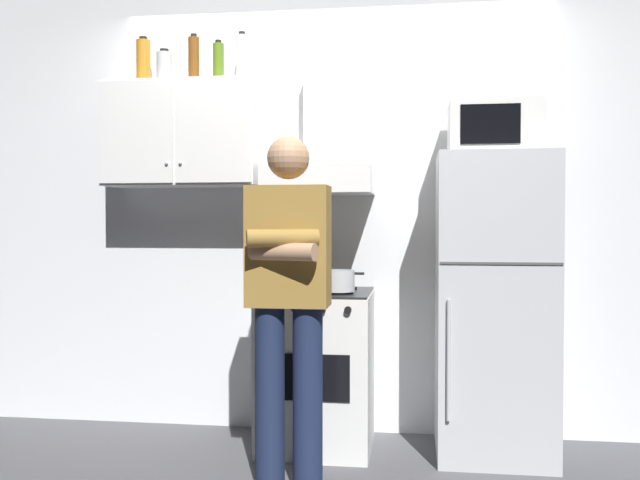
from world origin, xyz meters
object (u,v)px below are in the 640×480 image
at_px(cooking_pot, 338,281).
at_px(bottle_beer_brown, 194,59).
at_px(person_standing, 288,295).
at_px(range_hood, 320,159).
at_px(bottle_canister_steel, 164,67).
at_px(bottle_olive_oil, 218,62).
at_px(bottle_vodka_clear, 242,58).
at_px(stove_oven, 317,369).
at_px(bottle_liquor_amber, 143,62).
at_px(microwave, 494,128).
at_px(upper_cabinet, 184,135).
at_px(refrigerator, 494,305).

bearing_deg(cooking_pot, bottle_beer_brown, 165.86).
bearing_deg(cooking_pot, person_standing, -110.30).
height_order(range_hood, bottle_canister_steel, bottle_canister_steel).
height_order(bottle_olive_oil, bottle_vodka_clear, bottle_vodka_clear).
distance_m(stove_oven, bottle_olive_oil, 1.83).
bearing_deg(cooking_pot, bottle_liquor_amber, 167.16).
height_order(microwave, bottle_vodka_clear, bottle_vodka_clear).
bearing_deg(bottle_canister_steel, bottle_liquor_amber, 164.13).
distance_m(upper_cabinet, microwave, 1.75).
height_order(upper_cabinet, refrigerator, upper_cabinet).
xyz_separation_m(cooking_pot, bottle_olive_oil, (-0.72, 0.25, 1.23)).
distance_m(refrigerator, microwave, 0.94).
xyz_separation_m(bottle_olive_oil, bottle_beer_brown, (-0.14, -0.03, 0.02)).
bearing_deg(upper_cabinet, range_hood, 0.09).
bearing_deg(microwave, bottle_beer_brown, 177.33).
bearing_deg(bottle_vodka_clear, person_standing, -61.67).
distance_m(stove_oven, bottle_canister_steel, 1.94).
relative_size(upper_cabinet, cooking_pot, 3.26).
relative_size(bottle_canister_steel, bottle_beer_brown, 0.72).
distance_m(range_hood, bottle_liquor_amber, 1.21).
xyz_separation_m(range_hood, person_standing, (-0.05, -0.73, -0.70)).
bearing_deg(cooking_pot, refrigerator, 8.32).
bearing_deg(upper_cabinet, microwave, -3.48).
distance_m(upper_cabinet, refrigerator, 2.00).
xyz_separation_m(person_standing, bottle_canister_steel, (-0.86, 0.72, 1.24)).
distance_m(bottle_liquor_amber, bottle_beer_brown, 0.33).
distance_m(refrigerator, bottle_beer_brown, 2.18).
bearing_deg(bottle_olive_oil, range_hood, -0.48).
relative_size(cooking_pot, bottle_liquor_amber, 0.98).
xyz_separation_m(stove_oven, bottle_vodka_clear, (-0.46, 0.16, 1.76)).
xyz_separation_m(cooking_pot, bottle_beer_brown, (-0.86, 0.22, 1.25)).
bearing_deg(cooking_pot, bottle_canister_steel, 167.59).
relative_size(bottle_liquor_amber, bottle_canister_steel, 1.44).
bearing_deg(range_hood, bottle_canister_steel, -178.96).
relative_size(range_hood, bottle_beer_brown, 2.75).
distance_m(stove_oven, bottle_liquor_amber, 2.05).
distance_m(upper_cabinet, range_hood, 0.81).
xyz_separation_m(cooking_pot, bottle_liquor_amber, (-1.18, 0.27, 1.25)).
bearing_deg(range_hood, upper_cabinet, -179.91).
xyz_separation_m(microwave, bottle_canister_steel, (-1.86, 0.09, 0.40)).
bearing_deg(refrigerator, cooking_pot, -171.68).
bearing_deg(stove_oven, bottle_vodka_clear, 161.10).
relative_size(bottle_olive_oil, bottle_beer_brown, 0.88).
distance_m(bottle_olive_oil, bottle_liquor_amber, 0.46).
distance_m(cooking_pot, bottle_vodka_clear, 1.42).
bearing_deg(bottle_liquor_amber, range_hood, -1.32).
relative_size(bottle_vodka_clear, bottle_canister_steel, 1.49).
height_order(bottle_olive_oil, bottle_beer_brown, bottle_beer_brown).
bearing_deg(bottle_liquor_amber, microwave, -3.76).
bearing_deg(bottle_beer_brown, cooking_pot, -14.14).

